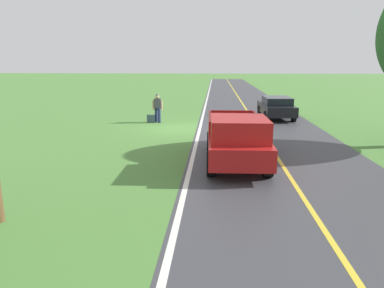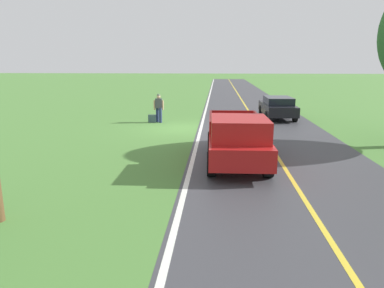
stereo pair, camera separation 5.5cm
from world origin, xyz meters
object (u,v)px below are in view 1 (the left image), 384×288
object	(u,v)px
hitchhiker_walking	(158,106)
pickup_truck_passing	(236,138)
sedan_near_oncoming	(276,107)
suitcase_carried	(151,119)

from	to	relation	value
hitchhiker_walking	pickup_truck_passing	world-z (taller)	pickup_truck_passing
hitchhiker_walking	sedan_near_oncoming	bearing A→B (deg)	-164.15
hitchhiker_walking	sedan_near_oncoming	distance (m)	7.80
sedan_near_oncoming	pickup_truck_passing	bearing A→B (deg)	73.41
hitchhiker_walking	sedan_near_oncoming	world-z (taller)	hitchhiker_walking
pickup_truck_passing	suitcase_carried	bearing A→B (deg)	-61.30
pickup_truck_passing	sedan_near_oncoming	world-z (taller)	pickup_truck_passing
suitcase_carried	pickup_truck_passing	distance (m)	9.81
pickup_truck_passing	sedan_near_oncoming	xyz separation A→B (m)	(-3.22, -10.80, -0.21)
suitcase_carried	sedan_near_oncoming	world-z (taller)	sedan_near_oncoming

